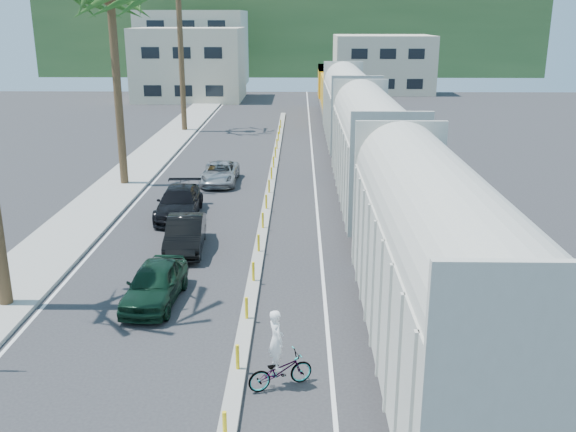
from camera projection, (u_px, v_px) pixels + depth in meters
The scene contains 13 objects.
ground at pixel (230, 418), 15.24m from camera, with size 140.00×140.00×0.00m, color #28282B.
sidewalk at pixel (134, 172), 39.24m from camera, with size 3.00×90.00×0.15m, color gray.
rails at pixel (351, 163), 41.88m from camera, with size 1.56×100.00×0.06m.
median at pixel (269, 194), 34.27m from camera, with size 0.45×60.00×0.85m.
lane_markings at pixel (238, 173), 39.15m from camera, with size 9.42×90.00×0.01m.
freight_train at pixel (360, 134), 35.75m from camera, with size 3.00×60.94×5.85m.
buildings at pixel (238, 56), 82.48m from camera, with size 38.00×27.00×10.00m.
hillside at pixel (291, 36), 108.95m from camera, with size 80.00×20.00×12.00m, color #385628.
car_lead at pixel (155, 283), 21.25m from camera, with size 1.83×4.06×1.35m, color black.
car_second at pixel (185, 234), 26.07m from camera, with size 1.76×4.23×1.36m, color black.
car_third at pixel (179, 203), 30.46m from camera, with size 2.12×4.84×1.38m, color black.
car_rear at pixel (220, 173), 36.67m from camera, with size 2.00×4.30×1.19m, color #989A9D.
cyclist at pixel (279, 364), 16.35m from camera, with size 1.93×2.21×2.15m.
Camera 1 is at (1.62, -13.10, 9.12)m, focal length 40.00 mm.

